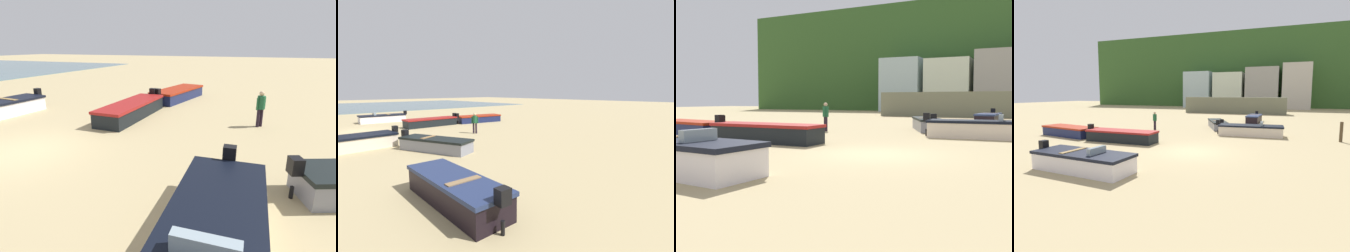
% 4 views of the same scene
% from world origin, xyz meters
% --- Properties ---
extents(ground_plane, '(160.00, 160.00, 0.00)m').
position_xyz_m(ground_plane, '(0.00, 0.00, 0.00)').
color(ground_plane, tan).
extents(boat_grey_0, '(2.81, 4.49, 1.05)m').
position_xyz_m(boat_grey_0, '(-0.98, 10.54, 0.38)').
color(boat_grey_0, gray).
rests_on(boat_grey_0, ground).
extents(boat_white_1, '(4.83, 1.95, 1.12)m').
position_xyz_m(boat_white_1, '(-3.11, -5.09, 0.42)').
color(boat_white_1, white).
rests_on(boat_white_1, ground).
extents(boat_cream_2, '(5.12, 1.93, 1.14)m').
position_xyz_m(boat_cream_2, '(2.42, 7.08, 0.42)').
color(boat_cream_2, beige).
rests_on(boat_cream_2, ground).
extents(boat_navy_3, '(5.04, 2.46, 1.07)m').
position_xyz_m(boat_navy_3, '(-10.58, 2.02, 0.38)').
color(boat_navy_3, '#18214F').
rests_on(boat_navy_3, ground).
extents(boat_black_4, '(5.20, 1.52, 1.10)m').
position_xyz_m(boat_black_4, '(-5.43, 1.32, 0.40)').
color(boat_black_4, black).
rests_on(boat_black_4, ground).
extents(boat_black_5, '(1.50, 4.37, 1.15)m').
position_xyz_m(boat_black_5, '(1.75, 16.89, 0.43)').
color(boat_black_5, black).
rests_on(boat_black_5, ground).
extents(beach_walker_distant, '(0.48, 0.48, 1.62)m').
position_xyz_m(beach_walker_distant, '(-6.00, 7.47, 0.95)').
color(beach_walker_distant, black).
rests_on(beach_walker_distant, ground).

